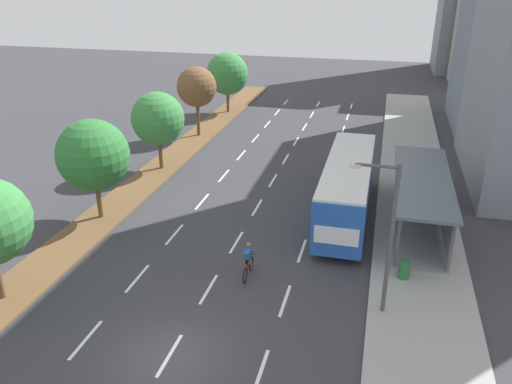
{
  "coord_description": "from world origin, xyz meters",
  "views": [
    {
      "loc": [
        6.82,
        -13.54,
        13.19
      ],
      "look_at": [
        0.05,
        12.89,
        1.2
      ],
      "focal_mm": 35.7,
      "sensor_mm": 36.0,
      "label": 1
    }
  ],
  "objects": [
    {
      "name": "streetlight",
      "position": [
        7.42,
        4.65,
        3.89
      ],
      "size": [
        1.91,
        0.24,
        6.5
      ],
      "color": "#4C4C51",
      "rests_on": "sidewalk_right"
    },
    {
      "name": "trash_bin",
      "position": [
        8.45,
        7.4,
        0.57
      ],
      "size": [
        0.52,
        0.52,
        0.85
      ],
      "primitive_type": "cylinder",
      "color": "#286B38",
      "rests_on": "sidewalk_right"
    },
    {
      "name": "cyclist",
      "position": [
        1.44,
        5.97,
        0.79
      ],
      "size": [
        0.46,
        1.82,
        1.71
      ],
      "color": "black",
      "rests_on": "ground"
    },
    {
      "name": "bus_shelter",
      "position": [
        9.53,
        12.96,
        1.87
      ],
      "size": [
        2.9,
        10.38,
        2.86
      ],
      "color": "gray",
      "rests_on": "sidewalk_right"
    },
    {
      "name": "lane_divider_center",
      "position": [
        0.0,
        17.72,
        0.0
      ],
      "size": [
        0.14,
        46.44,
        0.01
      ],
      "color": "white",
      "rests_on": "ground"
    },
    {
      "name": "median_tree_third",
      "position": [
        -8.2,
        17.8,
        3.73
      ],
      "size": [
        3.67,
        3.67,
        5.45
      ],
      "color": "brown",
      "rests_on": "median_strip"
    },
    {
      "name": "median_tree_fifth",
      "position": [
        -8.25,
        34.02,
        3.86
      ],
      "size": [
        4.05,
        4.05,
        5.77
      ],
      "color": "brown",
      "rests_on": "median_strip"
    },
    {
      "name": "lane_divider_right",
      "position": [
        3.5,
        17.72,
        0.0
      ],
      "size": [
        0.14,
        46.44,
        0.01
      ],
      "color": "white",
      "rests_on": "ground"
    },
    {
      "name": "ground_plane",
      "position": [
        0.0,
        0.0,
        0.0
      ],
      "size": [
        140.0,
        140.0,
        0.0
      ],
      "primitive_type": "plane",
      "color": "#38383D"
    },
    {
      "name": "building_far_right",
      "position": [
        20.02,
        53.76,
        7.26
      ],
      "size": [
        11.21,
        8.93,
        14.52
      ],
      "primitive_type": "cube",
      "color": "#A39E93",
      "rests_on": "ground"
    },
    {
      "name": "bus",
      "position": [
        5.25,
        13.45,
        2.07
      ],
      "size": [
        2.54,
        11.29,
        3.37
      ],
      "color": "#2356B2",
      "rests_on": "ground"
    },
    {
      "name": "median_tree_fourth",
      "position": [
        -8.36,
        25.91,
        4.24
      ],
      "size": [
        3.31,
        3.31,
        5.79
      ],
      "color": "brown",
      "rests_on": "median_strip"
    },
    {
      "name": "sidewalk_right",
      "position": [
        9.25,
        20.0,
        0.07
      ],
      "size": [
        4.5,
        52.0,
        0.15
      ],
      "primitive_type": "cube",
      "color": "#9E9E99",
      "rests_on": "ground"
    },
    {
      "name": "median_strip",
      "position": [
        -8.3,
        20.0,
        0.06
      ],
      "size": [
        2.6,
        52.0,
        0.12
      ],
      "primitive_type": "cube",
      "color": "brown",
      "rests_on": "ground"
    },
    {
      "name": "median_tree_second",
      "position": [
        -8.34,
        9.68,
        3.84
      ],
      "size": [
        3.98,
        3.98,
        5.72
      ],
      "color": "brown",
      "rests_on": "median_strip"
    },
    {
      "name": "building_mid_right",
      "position": [
        16.15,
        35.2,
        8.4
      ],
      "size": [
        6.55,
        11.5,
        16.8
      ],
      "primitive_type": "cube",
      "color": "slate",
      "rests_on": "ground"
    },
    {
      "name": "lane_divider_left",
      "position": [
        -3.5,
        17.72,
        0.0
      ],
      "size": [
        0.14,
        46.44,
        0.01
      ],
      "color": "white",
      "rests_on": "ground"
    }
  ]
}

